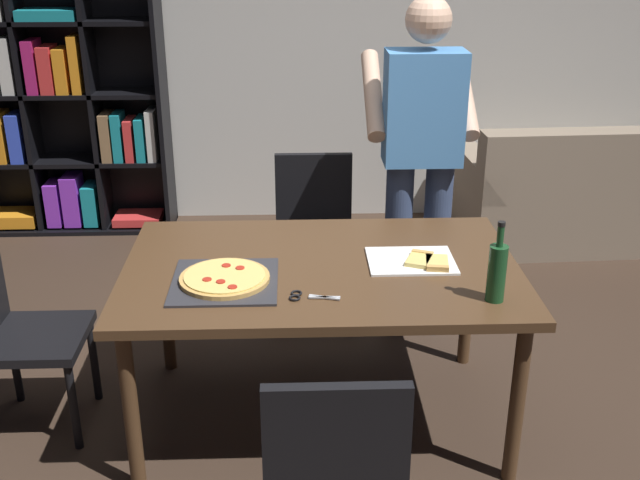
{
  "coord_description": "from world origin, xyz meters",
  "views": [
    {
      "loc": [
        -0.11,
        -2.87,
        2.08
      ],
      "look_at": [
        0.0,
        0.15,
        0.8
      ],
      "focal_mm": 42.97,
      "sensor_mm": 36.0,
      "label": 1
    }
  ],
  "objects_px": {
    "chair_left_end": "(12,321)",
    "couch": "(588,198)",
    "bookshelf": "(54,99)",
    "wine_bottle": "(497,271)",
    "chair_near_camera": "(334,474)",
    "person_serving_pizza": "(421,152)",
    "kitchen_scissors": "(306,296)",
    "chair_far_side": "(314,228)",
    "dining_table": "(321,280)",
    "pepperoni_pizza_on_tray": "(225,279)"
  },
  "relations": [
    {
      "from": "person_serving_pizza",
      "to": "pepperoni_pizza_on_tray",
      "type": "relative_size",
      "value": 4.22
    },
    {
      "from": "pepperoni_pizza_on_tray",
      "to": "couch",
      "type": "bearing_deg",
      "value": 43.03
    },
    {
      "from": "chair_left_end",
      "to": "person_serving_pizza",
      "type": "distance_m",
      "value": 2.05
    },
    {
      "from": "chair_near_camera",
      "to": "couch",
      "type": "relative_size",
      "value": 0.52
    },
    {
      "from": "couch",
      "to": "bookshelf",
      "type": "relative_size",
      "value": 0.89
    },
    {
      "from": "dining_table",
      "to": "pepperoni_pizza_on_tray",
      "type": "bearing_deg",
      "value": -158.77
    },
    {
      "from": "wine_bottle",
      "to": "chair_left_end",
      "type": "bearing_deg",
      "value": 170.2
    },
    {
      "from": "dining_table",
      "to": "couch",
      "type": "relative_size",
      "value": 0.94
    },
    {
      "from": "wine_bottle",
      "to": "chair_far_side",
      "type": "bearing_deg",
      "value": 115.44
    },
    {
      "from": "couch",
      "to": "person_serving_pizza",
      "type": "height_order",
      "value": "person_serving_pizza"
    },
    {
      "from": "couch",
      "to": "wine_bottle",
      "type": "relative_size",
      "value": 5.49
    },
    {
      "from": "bookshelf",
      "to": "wine_bottle",
      "type": "relative_size",
      "value": 6.17
    },
    {
      "from": "dining_table",
      "to": "chair_near_camera",
      "type": "xyz_separation_m",
      "value": [
        -0.0,
        -1.01,
        -0.17
      ]
    },
    {
      "from": "chair_near_camera",
      "to": "chair_far_side",
      "type": "distance_m",
      "value": 2.01
    },
    {
      "from": "chair_near_camera",
      "to": "wine_bottle",
      "type": "distance_m",
      "value": 0.99
    },
    {
      "from": "chair_left_end",
      "to": "wine_bottle",
      "type": "bearing_deg",
      "value": -9.8
    },
    {
      "from": "couch",
      "to": "person_serving_pizza",
      "type": "distance_m",
      "value": 1.95
    },
    {
      "from": "chair_left_end",
      "to": "bookshelf",
      "type": "bearing_deg",
      "value": 100.38
    },
    {
      "from": "bookshelf",
      "to": "kitchen_scissors",
      "type": "distance_m",
      "value": 3.15
    },
    {
      "from": "chair_left_end",
      "to": "person_serving_pizza",
      "type": "bearing_deg",
      "value": 23.23
    },
    {
      "from": "chair_near_camera",
      "to": "bookshelf",
      "type": "relative_size",
      "value": 0.46
    },
    {
      "from": "chair_near_camera",
      "to": "chair_left_end",
      "type": "xyz_separation_m",
      "value": [
        -1.3,
        1.01,
        0.0
      ]
    },
    {
      "from": "bookshelf",
      "to": "pepperoni_pizza_on_tray",
      "type": "xyz_separation_m",
      "value": [
        1.35,
        -2.53,
        -0.17
      ]
    },
    {
      "from": "dining_table",
      "to": "couch",
      "type": "height_order",
      "value": "couch"
    },
    {
      "from": "chair_left_end",
      "to": "pepperoni_pizza_on_tray",
      "type": "height_order",
      "value": "chair_left_end"
    },
    {
      "from": "pepperoni_pizza_on_tray",
      "to": "wine_bottle",
      "type": "distance_m",
      "value": 1.05
    },
    {
      "from": "person_serving_pizza",
      "to": "pepperoni_pizza_on_tray",
      "type": "distance_m",
      "value": 1.33
    },
    {
      "from": "chair_near_camera",
      "to": "pepperoni_pizza_on_tray",
      "type": "relative_size",
      "value": 2.17
    },
    {
      "from": "couch",
      "to": "kitchen_scissors",
      "type": "height_order",
      "value": "couch"
    },
    {
      "from": "bookshelf",
      "to": "person_serving_pizza",
      "type": "xyz_separation_m",
      "value": [
        2.26,
        -1.59,
        0.06
      ]
    },
    {
      "from": "chair_left_end",
      "to": "kitchen_scissors",
      "type": "xyz_separation_m",
      "value": [
        1.23,
        -0.29,
        0.24
      ]
    },
    {
      "from": "kitchen_scissors",
      "to": "chair_near_camera",
      "type": "bearing_deg",
      "value": -84.44
    },
    {
      "from": "pepperoni_pizza_on_tray",
      "to": "dining_table",
      "type": "bearing_deg",
      "value": 21.23
    },
    {
      "from": "dining_table",
      "to": "wine_bottle",
      "type": "relative_size",
      "value": 5.16
    },
    {
      "from": "chair_far_side",
      "to": "chair_left_end",
      "type": "distance_m",
      "value": 1.64
    },
    {
      "from": "bookshelf",
      "to": "pepperoni_pizza_on_tray",
      "type": "relative_size",
      "value": 4.7
    },
    {
      "from": "chair_far_side",
      "to": "chair_left_end",
      "type": "bearing_deg",
      "value": -142.33
    },
    {
      "from": "dining_table",
      "to": "person_serving_pizza",
      "type": "distance_m",
      "value": 1.0
    },
    {
      "from": "wine_bottle",
      "to": "kitchen_scissors",
      "type": "bearing_deg",
      "value": 176.29
    },
    {
      "from": "kitchen_scissors",
      "to": "pepperoni_pizza_on_tray",
      "type": "bearing_deg",
      "value": 156.29
    },
    {
      "from": "dining_table",
      "to": "kitchen_scissors",
      "type": "distance_m",
      "value": 0.31
    },
    {
      "from": "chair_near_camera",
      "to": "kitchen_scissors",
      "type": "xyz_separation_m",
      "value": [
        -0.07,
        0.72,
        0.24
      ]
    },
    {
      "from": "bookshelf",
      "to": "person_serving_pizza",
      "type": "relative_size",
      "value": 1.11
    },
    {
      "from": "chair_near_camera",
      "to": "chair_far_side",
      "type": "xyz_separation_m",
      "value": [
        0.0,
        2.01,
        0.0
      ]
    },
    {
      "from": "chair_far_side",
      "to": "bookshelf",
      "type": "distance_m",
      "value": 2.25
    },
    {
      "from": "chair_left_end",
      "to": "couch",
      "type": "xyz_separation_m",
      "value": [
        3.2,
        1.99,
        -0.21
      ]
    },
    {
      "from": "chair_left_end",
      "to": "kitchen_scissors",
      "type": "height_order",
      "value": "chair_left_end"
    },
    {
      "from": "chair_far_side",
      "to": "chair_near_camera",
      "type": "bearing_deg",
      "value": -90.0
    },
    {
      "from": "chair_left_end",
      "to": "bookshelf",
      "type": "height_order",
      "value": "bookshelf"
    },
    {
      "from": "chair_left_end",
      "to": "kitchen_scissors",
      "type": "bearing_deg",
      "value": -13.2
    }
  ]
}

